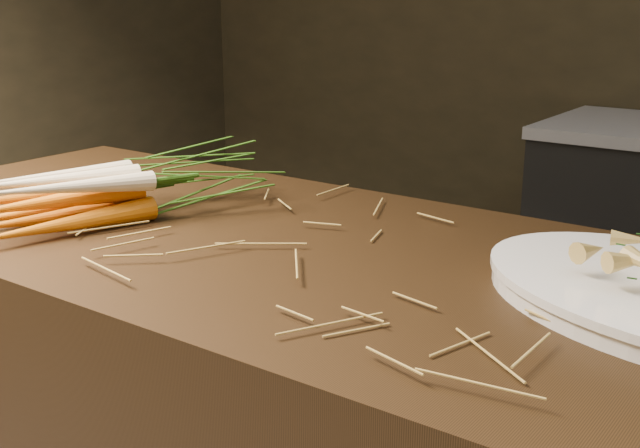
# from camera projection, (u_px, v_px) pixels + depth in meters

# --- Properties ---
(straw_bedding) EXTENTS (1.40, 0.60, 0.02)m
(straw_bedding) POSITION_uv_depth(u_px,v_px,m) (503.00, 284.00, 1.02)
(straw_bedding) COLOR olive
(straw_bedding) RESTS_ON main_counter
(root_veg_bunch) EXTENTS (0.34, 0.59, 0.11)m
(root_veg_bunch) POSITION_uv_depth(u_px,v_px,m) (145.00, 185.00, 1.35)
(root_veg_bunch) COLOR #CC5805
(root_veg_bunch) RESTS_ON main_counter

